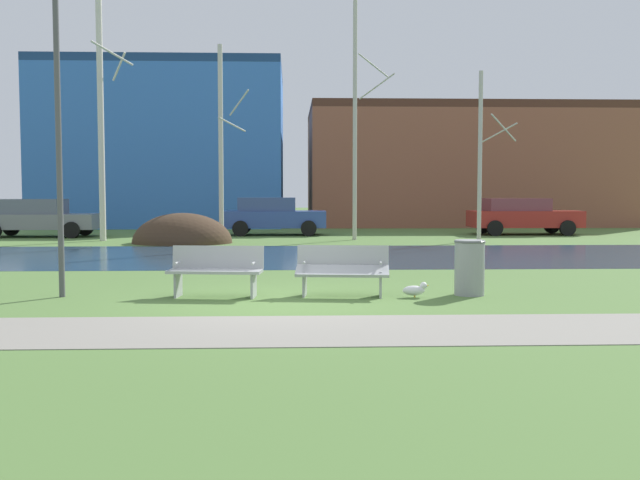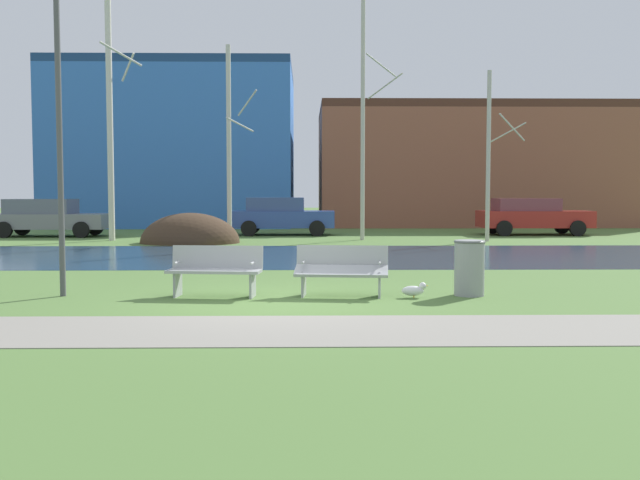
{
  "view_description": "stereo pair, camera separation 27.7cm",
  "coord_description": "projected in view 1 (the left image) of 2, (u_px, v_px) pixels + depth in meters",
  "views": [
    {
      "loc": [
        0.22,
        -11.81,
        1.81
      ],
      "look_at": [
        0.74,
        1.54,
        0.92
      ],
      "focal_mm": 41.11,
      "sensor_mm": 36.0,
      "label": 1
    },
    {
      "loc": [
        0.49,
        -11.82,
        1.81
      ],
      "look_at": [
        0.74,
        1.54,
        0.92
      ],
      "focal_mm": 41.11,
      "sensor_mm": 36.0,
      "label": 2
    }
  ],
  "objects": [
    {
      "name": "birch_left",
      "position": [
        221.0,
        141.0,
        27.18
      ],
      "size": [
        1.17,
        1.99,
        7.23
      ],
      "color": "beige",
      "rests_on": "ground"
    },
    {
      "name": "building_brick_low",
      "position": [
        466.0,
        167.0,
        40.63
      ],
      "size": [
        17.33,
        9.49,
        6.33
      ],
      "color": "brown",
      "rests_on": "ground"
    },
    {
      "name": "birch_far_left",
      "position": [
        101.0,
        116.0,
        26.62
      ],
      "size": [
        1.35,
        2.17,
        8.9
      ],
      "color": "beige",
      "rests_on": "ground"
    },
    {
      "name": "parked_sedan_second_blue",
      "position": [
        273.0,
        215.0,
        30.37
      ],
      "size": [
        4.2,
        1.99,
        1.56
      ],
      "color": "#2D4793",
      "rests_on": "ground"
    },
    {
      "name": "paved_path_strip",
      "position": [
        275.0,
        330.0,
        9.54
      ],
      "size": [
        60.0,
        2.14,
        0.01
      ],
      "primitive_type": "cube",
      "color": "gray",
      "rests_on": "ground"
    },
    {
      "name": "seagull",
      "position": [
        415.0,
        290.0,
        12.5
      ],
      "size": [
        0.46,
        0.17,
        0.27
      ],
      "color": "white",
      "rests_on": "ground"
    },
    {
      "name": "trash_bin",
      "position": [
        469.0,
        267.0,
        12.78
      ],
      "size": [
        0.54,
        0.54,
        0.97
      ],
      "color": "gray",
      "rests_on": "ground"
    },
    {
      "name": "ground_plane",
      "position": [
        284.0,
        252.0,
        21.85
      ],
      "size": [
        120.0,
        120.0,
        0.0
      ],
      "primitive_type": "plane",
      "color": "#517538"
    },
    {
      "name": "river_band",
      "position": [
        284.0,
        256.0,
        20.58
      ],
      "size": [
        80.0,
        7.51,
        0.01
      ],
      "primitive_type": "cube",
      "color": "#284256",
      "rests_on": "ground"
    },
    {
      "name": "parked_hatch_third_red",
      "position": [
        522.0,
        215.0,
        30.69
      ],
      "size": [
        4.54,
        2.14,
        1.52
      ],
      "color": "maroon",
      "rests_on": "ground"
    },
    {
      "name": "parked_van_nearest_grey",
      "position": [
        37.0,
        217.0,
        29.15
      ],
      "size": [
        4.59,
        2.06,
        1.51
      ],
      "color": "slate",
      "rests_on": "ground"
    },
    {
      "name": "bench_right",
      "position": [
        343.0,
        269.0,
        12.65
      ],
      "size": [
        1.65,
        0.73,
        0.87
      ],
      "color": "#9EA0A3",
      "rests_on": "ground"
    },
    {
      "name": "streetlamp",
      "position": [
        57.0,
        76.0,
        12.34
      ],
      "size": [
        0.32,
        0.32,
        5.67
      ],
      "color": "#4C4C51",
      "rests_on": "ground"
    },
    {
      "name": "bench_left",
      "position": [
        216.0,
        270.0,
        12.56
      ],
      "size": [
        1.65,
        0.73,
        0.87
      ],
      "color": "#9EA0A3",
      "rests_on": "ground"
    },
    {
      "name": "birch_center_left",
      "position": [
        356.0,
        119.0,
        27.13
      ],
      "size": [
        1.54,
        2.67,
        8.82
      ],
      "color": "#BCB7A8",
      "rests_on": "ground"
    },
    {
      "name": "birch_center",
      "position": [
        481.0,
        155.0,
        26.56
      ],
      "size": [
        1.39,
        2.59,
        6.15
      ],
      "color": "#BCB7A8",
      "rests_on": "ground"
    },
    {
      "name": "building_blue_store",
      "position": [
        167.0,
        147.0,
        39.12
      ],
      "size": [
        12.26,
        8.87,
        8.35
      ],
      "color": "#3870C6",
      "rests_on": "ground"
    },
    {
      "name": "soil_mound",
      "position": [
        182.0,
        243.0,
        25.7
      ],
      "size": [
        3.49,
        2.94,
        2.12
      ],
      "primitive_type": "ellipsoid",
      "color": "#423021",
      "rests_on": "ground"
    }
  ]
}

